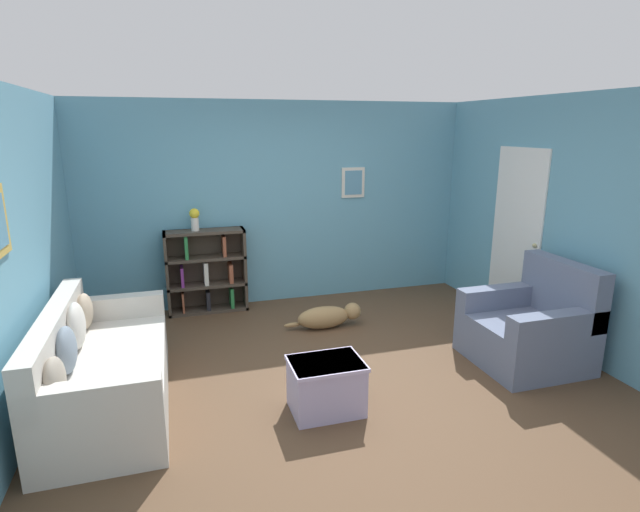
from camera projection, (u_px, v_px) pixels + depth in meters
name	position (u px, v px, depth m)	size (l,w,h in m)	color
ground_plane	(332.00, 373.00, 4.75)	(14.00, 14.00, 0.00)	brown
wall_back	(280.00, 204.00, 6.51)	(5.60, 0.13, 2.60)	#609EB7
wall_left	(8.00, 261.00, 3.71)	(0.13, 5.00, 2.60)	#609EB7
wall_right	(566.00, 224.00, 5.15)	(0.16, 5.00, 2.60)	#609EB7
couch	(101.00, 371.00, 4.10)	(0.89, 1.94, 0.86)	beige
bookshelf	(207.00, 272.00, 6.26)	(0.98, 0.29, 1.05)	#42382D
recliner_chair	(531.00, 328.00, 4.90)	(0.97, 0.99, 1.01)	slate
coffee_table	(326.00, 385.00, 4.06)	(0.59, 0.45, 0.44)	#ADA3CC
dog	(328.00, 316.00, 5.79)	(0.91, 0.24, 0.27)	#9E7A4C
vase	(195.00, 218.00, 6.03)	(0.12, 0.12, 0.27)	silver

